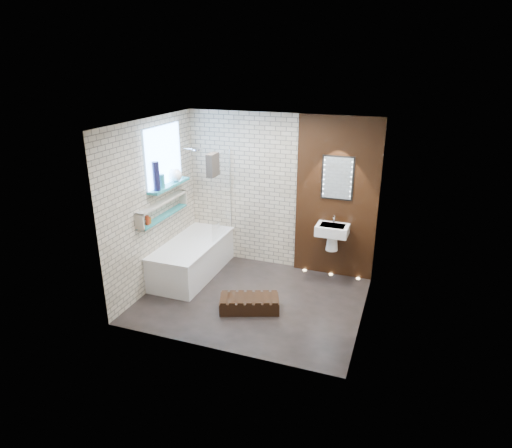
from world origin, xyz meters
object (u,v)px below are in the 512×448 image
at_px(bath_screen, 221,195).
at_px(walnut_step, 249,304).
at_px(led_mirror, 337,178).
at_px(bathtub, 193,258).
at_px(washbasin, 332,233).

xyz_separation_m(bath_screen, walnut_step, (0.93, -1.19, -1.19)).
bearing_deg(bath_screen, led_mirror, 10.66).
bearing_deg(walnut_step, bathtub, 149.78).
bearing_deg(walnut_step, washbasin, 57.15).
distance_m(bath_screen, led_mirror, 1.89).
height_order(washbasin, walnut_step, washbasin).
bearing_deg(bathtub, bath_screen, 51.10).
bearing_deg(bath_screen, washbasin, 5.78).
relative_size(bathtub, washbasin, 3.00).
relative_size(led_mirror, walnut_step, 0.83).
bearing_deg(led_mirror, walnut_step, -120.07).
distance_m(bath_screen, washbasin, 1.89).
bearing_deg(walnut_step, led_mirror, 59.93).
height_order(bathtub, led_mirror, led_mirror).
xyz_separation_m(washbasin, walnut_step, (-0.89, -1.37, -0.70)).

